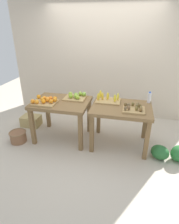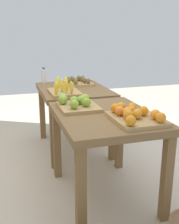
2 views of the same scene
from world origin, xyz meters
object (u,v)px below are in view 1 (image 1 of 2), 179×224
(kiwi_bin, at_px, (134,109))
(display_table_left, at_px, (61,107))
(display_table_right, at_px, (121,113))
(watermelon_pile, at_px, (171,153))
(cardboard_produce_box, at_px, (31,121))
(apple_bin, at_px, (76,97))
(water_bottle, at_px, (149,98))
(orange_bin, at_px, (45,101))
(banana_crate, at_px, (108,100))
(wicker_basket, at_px, (18,136))

(kiwi_bin, bearing_deg, display_table_left, 174.94)
(display_table_right, relative_size, watermelon_pile, 1.44)
(display_table_left, xyz_separation_m, cardboard_produce_box, (-0.87, 0.30, -0.55))
(apple_bin, height_order, water_bottle, water_bottle)
(apple_bin, bearing_deg, display_table_left, -141.05)
(display_table_left, distance_m, cardboard_produce_box, 1.07)
(kiwi_bin, distance_m, water_bottle, 0.49)
(display_table_right, bearing_deg, orange_bin, -173.72)
(orange_bin, distance_m, cardboard_produce_box, 1.04)
(orange_bin, distance_m, watermelon_pile, 2.36)
(display_table_right, relative_size, orange_bin, 2.27)
(display_table_left, relative_size, banana_crate, 2.36)
(orange_bin, xyz_separation_m, watermelon_pile, (2.26, -0.11, -0.69))
(banana_crate, height_order, water_bottle, water_bottle)
(banana_crate, bearing_deg, watermelon_pile, -20.57)
(display_table_left, bearing_deg, cardboard_produce_box, 160.91)
(display_table_left, xyz_separation_m, display_table_right, (1.12, 0.00, 0.00))
(display_table_left, height_order, water_bottle, water_bottle)
(display_table_right, relative_size, cardboard_produce_box, 2.60)
(orange_bin, xyz_separation_m, kiwi_bin, (1.58, 0.03, -0.01))
(watermelon_pile, bearing_deg, banana_crate, 159.43)
(cardboard_produce_box, bearing_deg, display_table_right, -8.59)
(display_table_right, distance_m, orange_bin, 1.39)
(wicker_basket, distance_m, cardboard_produce_box, 0.65)
(banana_crate, xyz_separation_m, water_bottle, (0.73, 0.12, 0.06))
(apple_bin, height_order, watermelon_pile, apple_bin)
(apple_bin, distance_m, banana_crate, 0.62)
(kiwi_bin, bearing_deg, orange_bin, -178.79)
(display_table_left, bearing_deg, wicker_basket, -156.18)
(cardboard_produce_box, bearing_deg, water_bottle, -0.18)
(kiwi_bin, distance_m, wicker_basket, 2.24)
(banana_crate, bearing_deg, display_table_left, -168.55)
(display_table_right, height_order, apple_bin, apple_bin)
(banana_crate, relative_size, water_bottle, 2.11)
(water_bottle, relative_size, cardboard_produce_box, 0.52)
(display_table_left, distance_m, kiwi_bin, 1.34)
(display_table_left, relative_size, water_bottle, 4.99)
(orange_bin, bearing_deg, kiwi_bin, 1.21)
(apple_bin, distance_m, water_bottle, 1.36)
(display_table_left, height_order, wicker_basket, display_table_left)
(cardboard_produce_box, bearing_deg, wicker_basket, -83.49)
(wicker_basket, xyz_separation_m, cardboard_produce_box, (-0.07, 0.65, -0.00))
(water_bottle, xyz_separation_m, wicker_basket, (-2.38, -0.64, -0.76))
(orange_bin, xyz_separation_m, apple_bin, (0.48, 0.34, -0.00))
(watermelon_pile, bearing_deg, display_table_left, 172.61)
(banana_crate, distance_m, cardboard_produce_box, 1.86)
(apple_bin, bearing_deg, orange_bin, -144.89)
(display_table_left, relative_size, cardboard_produce_box, 2.60)
(banana_crate, distance_m, wicker_basket, 1.87)
(display_table_right, height_order, kiwi_bin, kiwi_bin)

